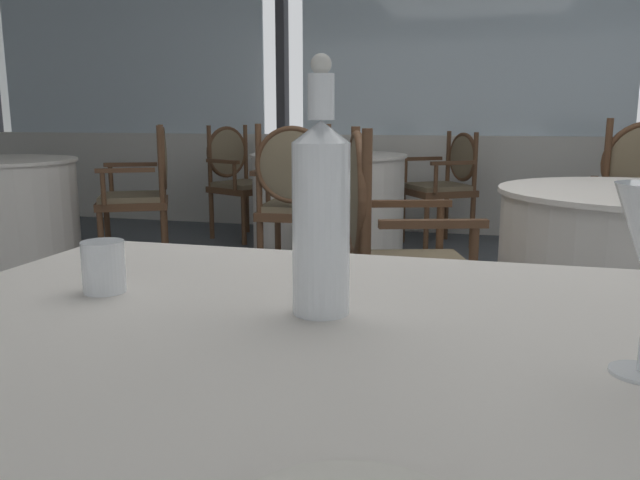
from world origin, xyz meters
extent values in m
plane|color=#4C5156|center=(0.00, 0.00, 0.00)|extent=(13.17, 13.17, 0.00)
cube|color=silver|center=(0.00, 3.46, 0.42)|extent=(10.13, 0.12, 0.85)
cube|color=silver|center=(-3.18, 3.48, 1.63)|extent=(2.80, 0.02, 1.55)
cube|color=silver|center=(0.00, 3.48, 1.63)|extent=(2.80, 0.02, 1.55)
cube|color=#333338|center=(-1.59, 3.46, 1.63)|extent=(0.08, 0.14, 1.55)
cube|color=white|center=(0.04, -1.48, 0.73)|extent=(1.23, 1.03, 0.02)
cylinder|color=white|center=(0.04, -1.36, 0.86)|extent=(0.08, 0.08, 0.24)
cone|color=white|center=(0.04, -1.36, 0.99)|extent=(0.08, 0.08, 0.03)
cylinder|color=white|center=(0.04, -1.36, 1.04)|extent=(0.04, 0.04, 0.06)
sphere|color=silver|center=(0.04, -1.36, 1.08)|extent=(0.03, 0.03, 0.03)
cylinder|color=white|center=(0.43, -1.48, 0.74)|extent=(0.06, 0.06, 0.00)
cylinder|color=white|center=(-0.31, -1.34, 0.78)|extent=(0.07, 0.07, 0.08)
cylinder|color=white|center=(-0.87, 2.33, 0.73)|extent=(1.15, 1.15, 0.02)
cylinder|color=white|center=(-0.87, 2.33, 0.36)|extent=(1.12, 1.12, 0.72)
cube|color=brown|center=(-0.81, 1.42, 0.44)|extent=(0.49, 0.49, 0.05)
cube|color=#75664C|center=(-0.81, 1.42, 0.49)|extent=(0.45, 0.45, 0.04)
cylinder|color=brown|center=(-1.03, 1.61, 0.21)|extent=(0.04, 0.04, 0.42)
cylinder|color=brown|center=(-0.63, 1.63, 0.21)|extent=(0.04, 0.04, 0.42)
cylinder|color=brown|center=(-1.00, 1.21, 0.21)|extent=(0.04, 0.04, 0.42)
cylinder|color=brown|center=(-0.60, 1.23, 0.21)|extent=(0.04, 0.04, 0.42)
cylinder|color=brown|center=(-1.00, 1.21, 0.72)|extent=(0.04, 0.04, 0.50)
cylinder|color=brown|center=(-0.60, 1.23, 0.72)|extent=(0.04, 0.04, 0.50)
ellipsoid|color=#75664C|center=(-0.80, 1.21, 0.75)|extent=(0.39, 0.08, 0.42)
torus|color=brown|center=(-0.80, 1.21, 0.75)|extent=(0.44, 0.06, 0.44)
cube|color=brown|center=(-1.06, 1.42, 0.69)|extent=(0.06, 0.37, 0.03)
cylinder|color=brown|center=(-1.07, 1.56, 0.58)|extent=(0.03, 0.03, 0.22)
cube|color=brown|center=(-0.56, 1.46, 0.69)|extent=(0.06, 0.37, 0.03)
cylinder|color=brown|center=(-0.57, 1.60, 0.58)|extent=(0.03, 0.03, 0.22)
cube|color=brown|center=(-0.11, 2.84, 0.43)|extent=(0.64, 0.64, 0.05)
cube|color=#75664C|center=(-0.11, 2.84, 0.47)|extent=(0.59, 0.59, 0.04)
cylinder|color=brown|center=(-0.17, 2.56, 0.20)|extent=(0.04, 0.04, 0.40)
cylinder|color=brown|center=(-0.39, 2.90, 0.20)|extent=(0.04, 0.04, 0.40)
cylinder|color=brown|center=(0.16, 2.79, 0.20)|extent=(0.04, 0.04, 0.40)
cylinder|color=brown|center=(-0.06, 3.12, 0.20)|extent=(0.04, 0.04, 0.40)
cylinder|color=brown|center=(0.16, 2.79, 0.67)|extent=(0.04, 0.04, 0.44)
cylinder|color=brown|center=(-0.06, 3.12, 0.67)|extent=(0.04, 0.04, 0.44)
ellipsoid|color=#75664C|center=(0.07, 2.96, 0.70)|extent=(0.26, 0.35, 0.37)
torus|color=brown|center=(0.07, 2.96, 0.70)|extent=(0.24, 0.34, 0.39)
cube|color=brown|center=(0.01, 2.62, 0.67)|extent=(0.33, 0.23, 0.03)
cylinder|color=brown|center=(-0.11, 2.55, 0.56)|extent=(0.03, 0.03, 0.22)
cube|color=brown|center=(-0.27, 3.04, 0.67)|extent=(0.33, 0.23, 0.03)
cylinder|color=brown|center=(-0.39, 2.96, 0.56)|extent=(0.03, 0.03, 0.22)
cube|color=brown|center=(-1.69, 2.74, 0.42)|extent=(0.62, 0.62, 0.05)
cube|color=#75664C|center=(-1.69, 2.74, 0.46)|extent=(0.57, 0.57, 0.04)
cylinder|color=brown|center=(-1.43, 2.83, 0.20)|extent=(0.04, 0.04, 0.39)
cylinder|color=brown|center=(-1.60, 2.47, 0.20)|extent=(0.04, 0.04, 0.39)
cylinder|color=brown|center=(-1.79, 3.01, 0.20)|extent=(0.04, 0.04, 0.39)
cylinder|color=brown|center=(-1.96, 2.65, 0.20)|extent=(0.04, 0.04, 0.39)
cylinder|color=brown|center=(-1.79, 3.01, 0.69)|extent=(0.04, 0.04, 0.50)
cylinder|color=brown|center=(-1.96, 2.65, 0.69)|extent=(0.04, 0.04, 0.50)
ellipsoid|color=#75664C|center=(-1.89, 2.83, 0.72)|extent=(0.22, 0.37, 0.42)
torus|color=brown|center=(-1.89, 2.83, 0.72)|extent=(0.22, 0.40, 0.43)
cube|color=brown|center=(-1.57, 2.95, 0.66)|extent=(0.35, 0.19, 0.03)
cylinder|color=brown|center=(-1.44, 2.89, 0.55)|extent=(0.03, 0.03, 0.22)
cube|color=brown|center=(-1.79, 2.50, 0.66)|extent=(0.35, 0.19, 0.03)
cylinder|color=brown|center=(-1.66, 2.44, 0.55)|extent=(0.03, 0.03, 0.22)
cube|color=brown|center=(-2.07, 1.63, 0.43)|extent=(0.62, 0.62, 0.05)
cube|color=#75664C|center=(-2.07, 1.63, 0.47)|extent=(0.57, 0.57, 0.04)
cylinder|color=brown|center=(-2.16, 1.36, 0.20)|extent=(0.04, 0.04, 0.41)
cylinder|color=brown|center=(-2.34, 1.71, 0.20)|extent=(0.04, 0.04, 0.41)
cylinder|color=brown|center=(-1.80, 1.54, 0.20)|extent=(0.04, 0.04, 0.41)
cylinder|color=brown|center=(-1.99, 1.90, 0.20)|extent=(0.04, 0.04, 0.41)
cylinder|color=brown|center=(-1.80, 1.54, 0.71)|extent=(0.04, 0.04, 0.50)
cylinder|color=brown|center=(-1.99, 1.90, 0.71)|extent=(0.04, 0.04, 0.50)
ellipsoid|color=#75664C|center=(-1.88, 1.73, 0.73)|extent=(0.22, 0.37, 0.42)
torus|color=brown|center=(-1.88, 1.73, 0.73)|extent=(0.23, 0.40, 0.43)
cube|color=brown|center=(-1.97, 1.40, 0.68)|extent=(0.34, 0.20, 0.03)
cylinder|color=brown|center=(-2.10, 1.33, 0.57)|extent=(0.03, 0.03, 0.22)
cube|color=brown|center=(-2.20, 1.84, 0.68)|extent=(0.34, 0.20, 0.03)
cylinder|color=brown|center=(-2.33, 1.77, 0.57)|extent=(0.03, 0.03, 0.22)
cylinder|color=white|center=(0.83, 0.41, 0.36)|extent=(1.03, 1.03, 0.72)
cylinder|color=brown|center=(0.79, 1.11, 0.21)|extent=(0.04, 0.04, 0.42)
cylinder|color=brown|center=(0.88, 1.50, 0.21)|extent=(0.04, 0.04, 0.42)
cylinder|color=brown|center=(0.88, 1.50, 0.74)|extent=(0.04, 0.04, 0.54)
cube|color=brown|center=(0.78, 1.30, 0.69)|extent=(0.12, 0.37, 0.03)
cylinder|color=brown|center=(0.75, 1.16, 0.58)|extent=(0.03, 0.03, 0.22)
cube|color=brown|center=(0.00, 0.15, 0.42)|extent=(0.58, 0.58, 0.05)
cube|color=#75664C|center=(0.00, 0.15, 0.46)|extent=(0.53, 0.53, 0.04)
cylinder|color=brown|center=(0.13, 0.40, 0.20)|extent=(0.04, 0.04, 0.39)
cylinder|color=brown|center=(0.25, 0.02, 0.20)|extent=(0.04, 0.04, 0.39)
cylinder|color=brown|center=(-0.25, 0.29, 0.20)|extent=(0.04, 0.04, 0.39)
cylinder|color=brown|center=(-0.13, -0.10, 0.20)|extent=(0.04, 0.04, 0.39)
cylinder|color=brown|center=(-0.25, 0.29, 0.71)|extent=(0.04, 0.04, 0.53)
cylinder|color=brown|center=(-0.13, -0.10, 0.71)|extent=(0.04, 0.04, 0.53)
ellipsoid|color=#75664C|center=(-0.20, 0.09, 0.73)|extent=(0.16, 0.39, 0.45)
torus|color=brown|center=(-0.20, 0.09, 0.73)|extent=(0.17, 0.45, 0.46)
cube|color=brown|center=(-0.05, 0.40, 0.66)|extent=(0.36, 0.14, 0.03)
cylinder|color=brown|center=(0.08, 0.44, 0.55)|extent=(0.03, 0.03, 0.22)
cube|color=brown|center=(0.09, -0.08, 0.66)|extent=(0.36, 0.14, 0.03)
cylinder|color=brown|center=(0.23, -0.04, 0.55)|extent=(0.03, 0.03, 0.22)
camera|label=1|loc=(0.26, -2.19, 1.01)|focal=35.51mm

